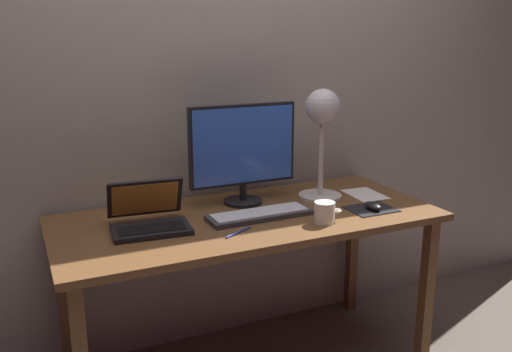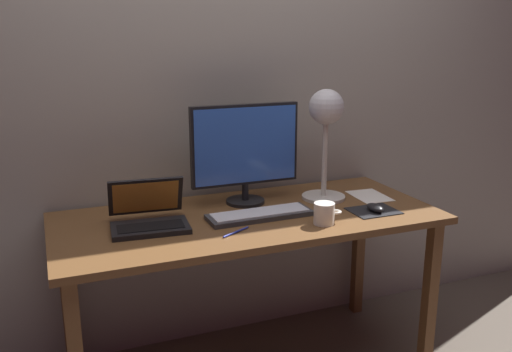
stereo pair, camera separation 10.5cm
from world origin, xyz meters
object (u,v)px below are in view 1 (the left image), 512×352
object	(u,v)px
laptop	(148,214)
monitor	(243,149)
keyboard_main	(260,215)
mouse	(373,206)
pen	(238,232)
desk_lamp	(322,120)
coffee_mug	(325,212)

from	to	relation	value
laptop	monitor	bearing A→B (deg)	15.87
monitor	keyboard_main	bearing A→B (deg)	-94.09
keyboard_main	mouse	distance (m)	0.50
monitor	laptop	distance (m)	0.52
keyboard_main	mouse	bearing A→B (deg)	-14.00
keyboard_main	laptop	distance (m)	0.45
pen	keyboard_main	bearing A→B (deg)	41.28
monitor	keyboard_main	world-z (taller)	monitor
desk_lamp	coffee_mug	bearing A→B (deg)	-118.08
laptop	coffee_mug	size ratio (longest dim) A/B	2.69
monitor	pen	world-z (taller)	monitor
laptop	mouse	distance (m)	0.95
keyboard_main	mouse	size ratio (longest dim) A/B	4.61
desk_lamp	laptop	bearing A→B (deg)	-175.88
keyboard_main	coffee_mug	size ratio (longest dim) A/B	3.73
monitor	desk_lamp	world-z (taller)	desk_lamp
laptop	desk_lamp	distance (m)	0.88
mouse	coffee_mug	xyz separation A→B (m)	(-0.27, -0.05, 0.02)
laptop	coffee_mug	xyz separation A→B (m)	(0.66, -0.25, -0.01)
mouse	coffee_mug	bearing A→B (deg)	-169.89
coffee_mug	laptop	bearing A→B (deg)	159.51
monitor	desk_lamp	size ratio (longest dim) A/B	0.98
coffee_mug	pen	world-z (taller)	coffee_mug
desk_lamp	keyboard_main	bearing A→B (deg)	-159.98
monitor	desk_lamp	bearing A→B (deg)	-11.40
coffee_mug	keyboard_main	bearing A→B (deg)	141.29
keyboard_main	pen	xyz separation A→B (m)	(-0.15, -0.13, -0.01)
laptop	mouse	size ratio (longest dim) A/B	3.32
keyboard_main	laptop	world-z (taller)	laptop
keyboard_main	coffee_mug	xyz separation A→B (m)	(0.21, -0.17, 0.03)
keyboard_main	coffee_mug	distance (m)	0.27
desk_lamp	mouse	world-z (taller)	desk_lamp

